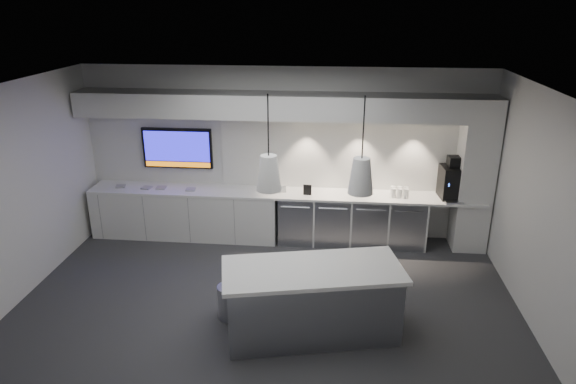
# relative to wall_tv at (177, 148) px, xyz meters

# --- Properties ---
(floor) EXTENTS (7.00, 7.00, 0.00)m
(floor) POSITION_rel_wall_tv_xyz_m (1.90, -2.45, -1.56)
(floor) COLOR #323235
(floor) RESTS_ON ground
(ceiling) EXTENTS (7.00, 7.00, 0.00)m
(ceiling) POSITION_rel_wall_tv_xyz_m (1.90, -2.45, 1.44)
(ceiling) COLOR black
(ceiling) RESTS_ON wall_back
(wall_back) EXTENTS (7.00, 0.00, 7.00)m
(wall_back) POSITION_rel_wall_tv_xyz_m (1.90, 0.05, -0.06)
(wall_back) COLOR silver
(wall_back) RESTS_ON floor
(wall_front) EXTENTS (7.00, 0.00, 7.00)m
(wall_front) POSITION_rel_wall_tv_xyz_m (1.90, -4.95, -0.06)
(wall_front) COLOR silver
(wall_front) RESTS_ON floor
(wall_left) EXTENTS (0.00, 7.00, 7.00)m
(wall_left) POSITION_rel_wall_tv_xyz_m (-1.60, -2.45, -0.06)
(wall_left) COLOR silver
(wall_left) RESTS_ON floor
(wall_right) EXTENTS (0.00, 7.00, 7.00)m
(wall_right) POSITION_rel_wall_tv_xyz_m (5.40, -2.45, -0.06)
(wall_right) COLOR silver
(wall_right) RESTS_ON floor
(back_counter) EXTENTS (6.80, 0.65, 0.04)m
(back_counter) POSITION_rel_wall_tv_xyz_m (1.90, -0.27, -0.68)
(back_counter) COLOR white
(back_counter) RESTS_ON left_base_cabinets
(left_base_cabinets) EXTENTS (3.30, 0.63, 0.86)m
(left_base_cabinets) POSITION_rel_wall_tv_xyz_m (0.15, -0.27, -1.13)
(left_base_cabinets) COLOR silver
(left_base_cabinets) RESTS_ON floor
(fridge_unit_a) EXTENTS (0.60, 0.61, 0.85)m
(fridge_unit_a) POSITION_rel_wall_tv_xyz_m (2.15, -0.27, -1.13)
(fridge_unit_a) COLOR #999CA2
(fridge_unit_a) RESTS_ON floor
(fridge_unit_b) EXTENTS (0.60, 0.61, 0.85)m
(fridge_unit_b) POSITION_rel_wall_tv_xyz_m (2.78, -0.27, -1.13)
(fridge_unit_b) COLOR #999CA2
(fridge_unit_b) RESTS_ON floor
(fridge_unit_c) EXTENTS (0.60, 0.61, 0.85)m
(fridge_unit_c) POSITION_rel_wall_tv_xyz_m (3.41, -0.27, -1.13)
(fridge_unit_c) COLOR #999CA2
(fridge_unit_c) RESTS_ON floor
(fridge_unit_d) EXTENTS (0.60, 0.61, 0.85)m
(fridge_unit_d) POSITION_rel_wall_tv_xyz_m (4.04, -0.27, -1.13)
(fridge_unit_d) COLOR #999CA2
(fridge_unit_d) RESTS_ON floor
(backsplash) EXTENTS (4.60, 0.03, 1.30)m
(backsplash) POSITION_rel_wall_tv_xyz_m (3.10, 0.03, -0.01)
(backsplash) COLOR silver
(backsplash) RESTS_ON wall_back
(soffit) EXTENTS (6.90, 0.60, 0.40)m
(soffit) POSITION_rel_wall_tv_xyz_m (1.90, -0.25, 0.84)
(soffit) COLOR silver
(soffit) RESTS_ON wall_back
(column) EXTENTS (0.55, 0.55, 2.60)m
(column) POSITION_rel_wall_tv_xyz_m (5.10, -0.25, -0.26)
(column) COLOR silver
(column) RESTS_ON floor
(wall_tv) EXTENTS (1.25, 0.07, 0.72)m
(wall_tv) POSITION_rel_wall_tv_xyz_m (0.00, 0.00, 0.00)
(wall_tv) COLOR black
(wall_tv) RESTS_ON wall_back
(island) EXTENTS (2.37, 1.41, 0.94)m
(island) POSITION_rel_wall_tv_xyz_m (2.56, -2.98, -1.09)
(island) COLOR #999CA2
(island) RESTS_ON floor
(bin) EXTENTS (0.40, 0.40, 0.47)m
(bin) POSITION_rel_wall_tv_xyz_m (1.46, -2.73, -1.33)
(bin) COLOR #999CA2
(bin) RESTS_ON floor
(coffee_machine) EXTENTS (0.43, 0.59, 0.72)m
(coffee_machine) POSITION_rel_wall_tv_xyz_m (4.75, -0.25, -0.37)
(coffee_machine) COLOR black
(coffee_machine) RESTS_ON back_counter
(sign_black) EXTENTS (0.14, 0.03, 0.18)m
(sign_black) POSITION_rel_wall_tv_xyz_m (2.34, -0.36, -0.57)
(sign_black) COLOR black
(sign_black) RESTS_ON back_counter
(sign_white) EXTENTS (0.18, 0.06, 0.14)m
(sign_white) POSITION_rel_wall_tv_xyz_m (1.88, -0.32, -0.59)
(sign_white) COLOR white
(sign_white) RESTS_ON back_counter
(cup_cluster) EXTENTS (0.29, 0.19, 0.16)m
(cup_cluster) POSITION_rel_wall_tv_xyz_m (3.89, -0.29, -0.58)
(cup_cluster) COLOR white
(cup_cluster) RESTS_ON back_counter
(tray_a) EXTENTS (0.20, 0.20, 0.02)m
(tray_a) POSITION_rel_wall_tv_xyz_m (-1.00, -0.29, -0.65)
(tray_a) COLOR #989898
(tray_a) RESTS_ON back_counter
(tray_b) EXTENTS (0.18, 0.18, 0.02)m
(tray_b) POSITION_rel_wall_tv_xyz_m (-0.51, -0.32, -0.65)
(tray_b) COLOR #989898
(tray_b) RESTS_ON back_counter
(tray_c) EXTENTS (0.17, 0.17, 0.02)m
(tray_c) POSITION_rel_wall_tv_xyz_m (-0.26, -0.29, -0.65)
(tray_c) COLOR #989898
(tray_c) RESTS_ON back_counter
(tray_d) EXTENTS (0.18, 0.18, 0.02)m
(tray_d) POSITION_rel_wall_tv_xyz_m (0.29, -0.33, -0.65)
(tray_d) COLOR #989898
(tray_d) RESTS_ON back_counter
(pendant_left) EXTENTS (0.29, 0.29, 1.12)m
(pendant_left) POSITION_rel_wall_tv_xyz_m (2.04, -2.98, 0.59)
(pendant_left) COLOR silver
(pendant_left) RESTS_ON ceiling
(pendant_right) EXTENTS (0.29, 0.29, 1.12)m
(pendant_right) POSITION_rel_wall_tv_xyz_m (3.09, -2.98, 0.59)
(pendant_right) COLOR silver
(pendant_right) RESTS_ON ceiling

